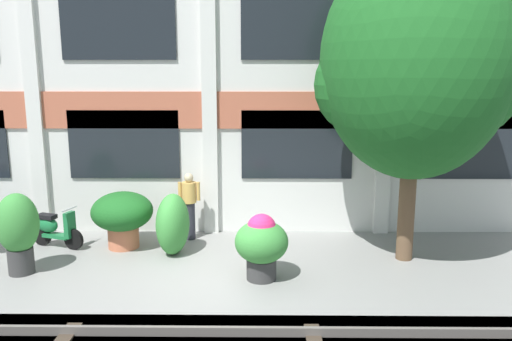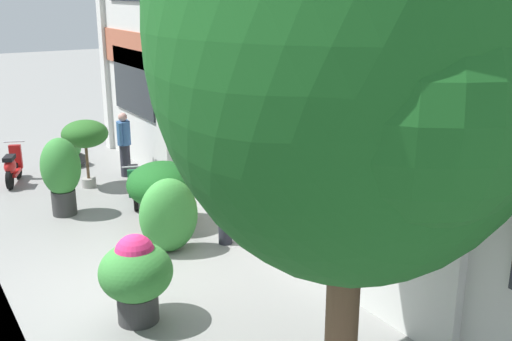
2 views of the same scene
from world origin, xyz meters
name	(u,v)px [view 1 (image 1 of 2)]	position (x,y,z in m)	size (l,w,h in m)	color
ground_plane	(198,276)	(0.00, 0.00, 0.00)	(80.00, 80.00, 0.00)	gray
apartment_facade	(210,82)	(0.00, 3.11, 3.78)	(17.52, 0.64, 7.57)	silver
broadleaf_tree	(415,66)	(4.39, 1.02, 4.12)	(4.06, 3.87, 6.67)	brown
potted_plant_ribbed_drum	(122,214)	(-1.94, 1.68, 0.79)	(1.40, 1.40, 1.31)	#B76647
potted_plant_fluted_column	(262,243)	(1.27, -0.10, 0.74)	(1.05, 1.05, 1.32)	#333333
potted_plant_glazed_jar	(18,229)	(-3.60, 0.14, 0.94)	(0.82, 0.82, 1.66)	#333333
scooter_second_parked	(55,229)	(-3.53, 1.68, 0.44)	(1.34, 0.67, 0.98)	black
resident_watching_tracks	(189,204)	(-0.48, 2.30, 0.88)	(0.53, 0.34, 1.64)	#282833
topiary_hedge	(173,224)	(-0.70, 1.27, 0.69)	(1.07, 0.70, 1.38)	#388438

